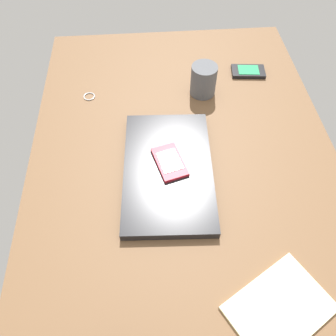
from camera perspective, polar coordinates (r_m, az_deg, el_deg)
The scene contains 7 objects.
desk_surface at distance 85.61cm, azimuth 2.95°, elevation -0.07°, with size 120.00×80.00×3.00cm, color brown.
laptop_closed at distance 81.93cm, azimuth -0.00°, elevation -0.34°, with size 35.89×21.71×2.32cm, color black.
cell_phone_on_laptop at distance 81.36cm, azimuth 0.29°, elevation 1.08°, with size 11.91×8.95×1.06cm.
cell_phone_on_desk at distance 112.53cm, azimuth 13.63°, elevation 15.87°, with size 6.99×10.96×1.30cm.
pen_cup at distance 100.52cm, azimuth 6.13°, elevation 14.83°, with size 7.51×7.51×9.24cm, color #595B60.
notepad at distance 72.45cm, azimuth 18.64°, elevation -21.87°, with size 13.47×19.21×0.80cm, color #F2EDB2.
key_ring at distance 104.02cm, azimuth -13.41°, elevation 11.90°, with size 3.45×3.45×0.36cm, color silver.
Camera 1 is at (49.50, -8.36, 70.84)cm, focal length 35.39 mm.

